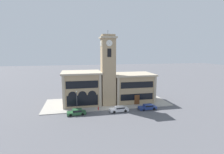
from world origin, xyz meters
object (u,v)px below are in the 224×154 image
object	(u,v)px
parked_car_near	(77,112)
parked_car_far	(148,107)
parked_car_mid	(119,109)
fire_hydrant	(98,108)
street_lamp	(77,98)

from	to	relation	value
parked_car_near	parked_car_far	size ratio (longest dim) A/B	0.95
parked_car_mid	parked_car_far	xyz separation A→B (m)	(7.71, 0.00, 0.01)
parked_car_near	parked_car_far	distance (m)	18.25
fire_hydrant	parked_car_near	bearing A→B (deg)	-160.40
parked_car_far	street_lamp	xyz separation A→B (m)	(-18.14, 1.93, 2.97)
parked_car_far	fire_hydrant	world-z (taller)	parked_car_far
parked_car_near	fire_hydrant	size ratio (longest dim) A/B	5.27
parked_car_far	parked_car_near	bearing A→B (deg)	-3.42
parked_car_mid	street_lamp	distance (m)	11.02
parked_car_near	parked_car_mid	world-z (taller)	parked_car_near
parked_car_far	street_lamp	distance (m)	18.48
parked_car_far	street_lamp	size ratio (longest dim) A/B	0.90
parked_car_mid	parked_car_far	bearing A→B (deg)	176.58
street_lamp	fire_hydrant	world-z (taller)	street_lamp
parked_car_near	street_lamp	size ratio (longest dim) A/B	0.86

